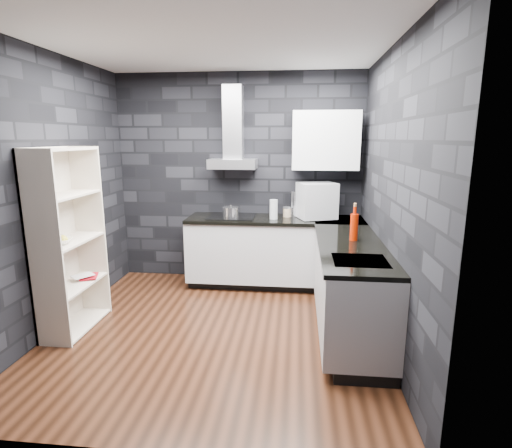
% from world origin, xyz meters
% --- Properties ---
extents(ground, '(3.20, 3.20, 0.00)m').
position_xyz_m(ground, '(0.00, 0.00, 0.00)').
color(ground, '#3B1D10').
extents(ceiling, '(3.20, 3.20, 0.00)m').
position_xyz_m(ceiling, '(0.00, 0.00, 2.70)').
color(ceiling, silver).
extents(wall_back, '(3.20, 0.05, 2.70)m').
position_xyz_m(wall_back, '(0.00, 1.62, 1.35)').
color(wall_back, black).
rests_on(wall_back, ground).
extents(wall_front, '(3.20, 0.05, 2.70)m').
position_xyz_m(wall_front, '(0.00, -1.62, 1.35)').
color(wall_front, black).
rests_on(wall_front, ground).
extents(wall_left, '(0.05, 3.20, 2.70)m').
position_xyz_m(wall_left, '(-1.62, 0.00, 1.35)').
color(wall_left, black).
rests_on(wall_left, ground).
extents(wall_right, '(0.05, 3.20, 2.70)m').
position_xyz_m(wall_right, '(1.62, 0.00, 1.35)').
color(wall_right, black).
rests_on(wall_right, ground).
extents(toekick_back, '(2.18, 0.50, 0.10)m').
position_xyz_m(toekick_back, '(0.50, 1.34, 0.05)').
color(toekick_back, black).
rests_on(toekick_back, ground).
extents(toekick_right, '(0.50, 1.78, 0.10)m').
position_xyz_m(toekick_right, '(1.34, 0.10, 0.05)').
color(toekick_right, black).
rests_on(toekick_right, ground).
extents(counter_back_cab, '(2.20, 0.60, 0.76)m').
position_xyz_m(counter_back_cab, '(0.50, 1.30, 0.48)').
color(counter_back_cab, '#BABABE').
rests_on(counter_back_cab, ground).
extents(counter_right_cab, '(0.60, 1.80, 0.76)m').
position_xyz_m(counter_right_cab, '(1.30, 0.10, 0.48)').
color(counter_right_cab, '#BABABE').
rests_on(counter_right_cab, ground).
extents(counter_back_top, '(2.20, 0.62, 0.04)m').
position_xyz_m(counter_back_top, '(0.50, 1.29, 0.88)').
color(counter_back_top, black).
rests_on(counter_back_top, counter_back_cab).
extents(counter_right_top, '(0.62, 1.80, 0.04)m').
position_xyz_m(counter_right_top, '(1.29, 0.10, 0.88)').
color(counter_right_top, black).
rests_on(counter_right_top, counter_right_cab).
extents(counter_corner_top, '(0.62, 0.62, 0.04)m').
position_xyz_m(counter_corner_top, '(1.30, 1.30, 0.88)').
color(counter_corner_top, black).
rests_on(counter_corner_top, counter_right_cab).
extents(hood_body, '(0.60, 0.34, 0.12)m').
position_xyz_m(hood_body, '(-0.05, 1.43, 1.56)').
color(hood_body, silver).
rests_on(hood_body, wall_back).
extents(hood_chimney, '(0.24, 0.20, 0.90)m').
position_xyz_m(hood_chimney, '(-0.05, 1.50, 2.07)').
color(hood_chimney, silver).
rests_on(hood_chimney, hood_body).
extents(upper_cabinet, '(0.80, 0.35, 0.70)m').
position_xyz_m(upper_cabinet, '(1.10, 1.43, 1.85)').
color(upper_cabinet, silver).
rests_on(upper_cabinet, wall_back).
extents(cooktop, '(0.58, 0.50, 0.01)m').
position_xyz_m(cooktop, '(-0.05, 1.30, 0.91)').
color(cooktop, black).
rests_on(cooktop, counter_back_top).
extents(sink_rim, '(0.44, 0.40, 0.01)m').
position_xyz_m(sink_rim, '(1.30, -0.40, 0.89)').
color(sink_rim, silver).
rests_on(sink_rim, counter_right_top).
extents(pot, '(0.21, 0.21, 0.12)m').
position_xyz_m(pot, '(-0.05, 1.21, 0.97)').
color(pot, silver).
rests_on(pot, cooktop).
extents(glass_vase, '(0.12, 0.12, 0.24)m').
position_xyz_m(glass_vase, '(0.49, 1.23, 1.02)').
color(glass_vase, '#B6BCC2').
rests_on(glass_vase, counter_back_top).
extents(storage_jar, '(0.12, 0.12, 0.11)m').
position_xyz_m(storage_jar, '(0.64, 1.38, 0.96)').
color(storage_jar, tan).
rests_on(storage_jar, counter_back_top).
extents(utensil_crock, '(0.09, 0.09, 0.12)m').
position_xyz_m(utensil_crock, '(0.72, 1.40, 0.96)').
color(utensil_crock, silver).
rests_on(utensil_crock, counter_back_top).
extents(appliance_garage, '(0.53, 0.47, 0.44)m').
position_xyz_m(appliance_garage, '(1.01, 1.32, 1.12)').
color(appliance_garage, '#A5A7AD').
rests_on(appliance_garage, counter_back_top).
extents(red_bottle, '(0.10, 0.10, 0.26)m').
position_xyz_m(red_bottle, '(1.33, 0.26, 1.03)').
color(red_bottle, '#9D1801').
rests_on(red_bottle, counter_right_top).
extents(bookshelf, '(0.54, 0.86, 1.80)m').
position_xyz_m(bookshelf, '(-1.42, -0.07, 0.90)').
color(bookshelf, beige).
rests_on(bookshelf, ground).
extents(fruit_bowl, '(0.24, 0.24, 0.05)m').
position_xyz_m(fruit_bowl, '(-1.42, -0.20, 0.94)').
color(fruit_bowl, white).
rests_on(fruit_bowl, bookshelf).
extents(book_red, '(0.16, 0.08, 0.22)m').
position_xyz_m(book_red, '(-1.44, 0.09, 0.57)').
color(book_red, maroon).
rests_on(book_red, bookshelf).
extents(book_second, '(0.13, 0.10, 0.20)m').
position_xyz_m(book_second, '(-1.45, 0.11, 0.59)').
color(book_second, '#B2B2B2').
rests_on(book_second, bookshelf).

